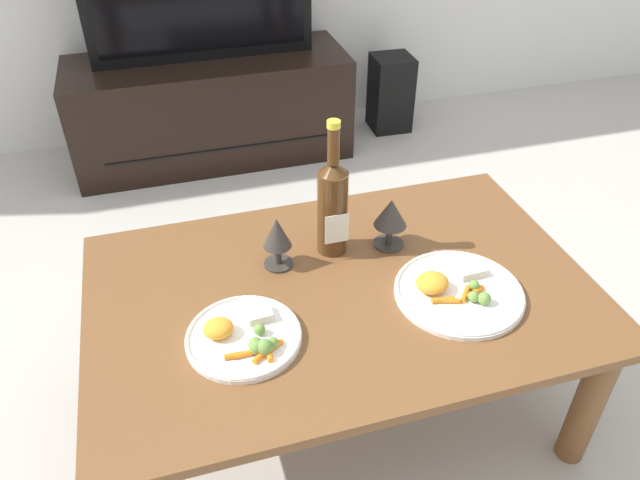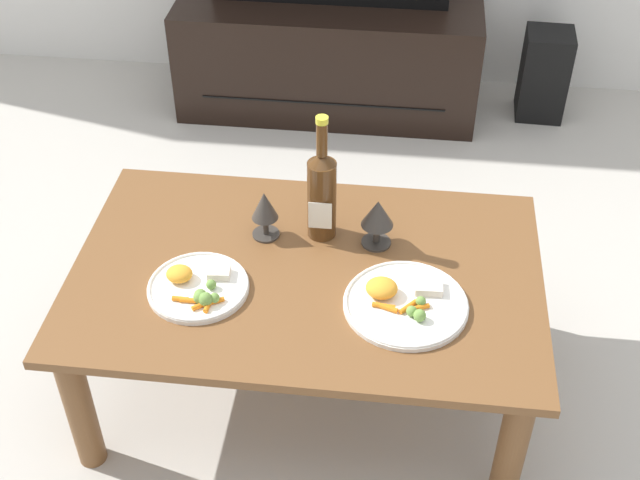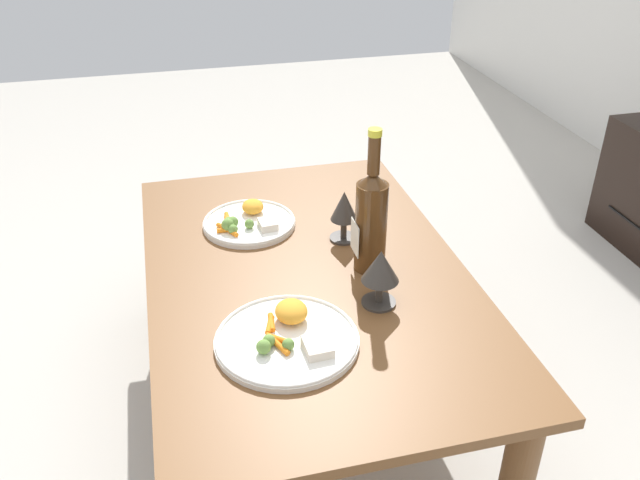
% 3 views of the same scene
% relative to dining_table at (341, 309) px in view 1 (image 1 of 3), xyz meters
% --- Properties ---
extents(ground_plane, '(6.40, 6.40, 0.00)m').
position_rel_dining_table_xyz_m(ground_plane, '(0.00, 0.00, -0.36)').
color(ground_plane, '#B7B2A8').
extents(dining_table, '(1.17, 0.75, 0.43)m').
position_rel_dining_table_xyz_m(dining_table, '(0.00, 0.00, 0.00)').
color(dining_table, brown).
rests_on(dining_table, ground_plane).
extents(tv_stand, '(1.20, 0.45, 0.45)m').
position_rel_dining_table_xyz_m(tv_stand, '(-0.11, 1.52, -0.13)').
color(tv_stand, black).
rests_on(tv_stand, ground_plane).
extents(floor_speaker, '(0.19, 0.19, 0.36)m').
position_rel_dining_table_xyz_m(floor_speaker, '(0.76, 1.56, -0.18)').
color(floor_speaker, black).
rests_on(floor_speaker, ground_plane).
extents(wine_bottle, '(0.07, 0.08, 0.35)m').
position_rel_dining_table_xyz_m(wine_bottle, '(0.02, 0.15, 0.21)').
color(wine_bottle, '#4C2D14').
rests_on(wine_bottle, dining_table).
extents(goblet_left, '(0.07, 0.07, 0.14)m').
position_rel_dining_table_xyz_m(goblet_left, '(-0.12, 0.13, 0.16)').
color(goblet_left, '#38332D').
rests_on(goblet_left, dining_table).
extents(goblet_right, '(0.08, 0.08, 0.14)m').
position_rel_dining_table_xyz_m(goblet_right, '(0.17, 0.13, 0.16)').
color(goblet_right, '#38332D').
rests_on(goblet_right, dining_table).
extents(dinner_plate_left, '(0.25, 0.25, 0.05)m').
position_rel_dining_table_xyz_m(dinner_plate_left, '(-0.25, -0.10, 0.08)').
color(dinner_plate_left, white).
rests_on(dinner_plate_left, dining_table).
extents(dinner_plate_right, '(0.30, 0.30, 0.05)m').
position_rel_dining_table_xyz_m(dinner_plate_right, '(0.25, -0.10, 0.08)').
color(dinner_plate_right, white).
rests_on(dinner_plate_right, dining_table).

